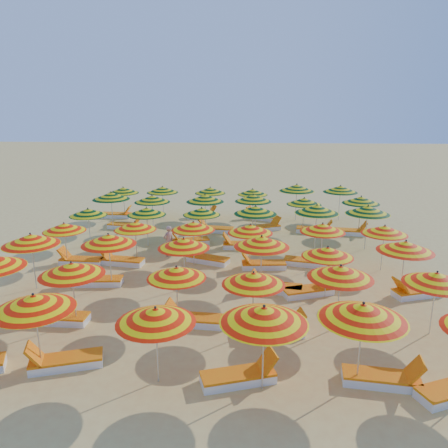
# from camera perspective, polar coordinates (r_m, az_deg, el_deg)

# --- Properties ---
(ground) EXTENTS (120.00, 120.00, 0.00)m
(ground) POSITION_cam_1_polar(r_m,az_deg,el_deg) (17.37, -0.10, -5.53)
(ground) COLOR #D6B85F
(ground) RESTS_ON ground
(umbrella_1) EXTENTS (2.19, 2.19, 2.00)m
(umbrella_1) POSITION_cam_1_polar(r_m,az_deg,el_deg) (11.12, -23.58, -9.38)
(umbrella_1) COLOR silver
(umbrella_1) RESTS_ON ground
(umbrella_2) EXTENTS (2.07, 2.07, 1.90)m
(umbrella_2) POSITION_cam_1_polar(r_m,az_deg,el_deg) (9.95, -8.92, -11.73)
(umbrella_2) COLOR silver
(umbrella_2) RESTS_ON ground
(umbrella_3) EXTENTS (2.38, 2.38, 2.06)m
(umbrella_3) POSITION_cam_1_polar(r_m,az_deg,el_deg) (9.59, 5.25, -11.76)
(umbrella_3) COLOR silver
(umbrella_3) RESTS_ON ground
(umbrella_4) EXTENTS (2.14, 2.14, 2.06)m
(umbrella_4) POSITION_cam_1_polar(r_m,az_deg,el_deg) (10.12, 17.70, -10.90)
(umbrella_4) COLOR silver
(umbrella_4) RESTS_ON ground
(umbrella_7) EXTENTS (1.93, 1.93, 1.95)m
(umbrella_7) POSITION_cam_1_polar(r_m,az_deg,el_deg) (13.04, -19.29, -5.56)
(umbrella_7) COLOR silver
(umbrella_7) RESTS_ON ground
(umbrella_8) EXTENTS (2.11, 2.11, 1.80)m
(umbrella_8) POSITION_cam_1_polar(r_m,az_deg,el_deg) (12.49, -6.23, -6.33)
(umbrella_8) COLOR silver
(umbrella_8) RESTS_ON ground
(umbrella_9) EXTENTS (2.14, 2.14, 1.84)m
(umbrella_9) POSITION_cam_1_polar(r_m,az_deg,el_deg) (11.93, 3.87, -7.13)
(umbrella_9) COLOR silver
(umbrella_9) RESTS_ON ground
(umbrella_10) EXTENTS (2.40, 2.40, 1.94)m
(umbrella_10) POSITION_cam_1_polar(r_m,az_deg,el_deg) (12.54, 14.98, -6.08)
(umbrella_10) COLOR silver
(umbrella_10) RESTS_ON ground
(umbrella_11) EXTENTS (2.29, 2.29, 1.88)m
(umbrella_11) POSITION_cam_1_polar(r_m,az_deg,el_deg) (13.15, 26.02, -6.41)
(umbrella_11) COLOR silver
(umbrella_11) RESTS_ON ground
(umbrella_12) EXTENTS (2.09, 2.09, 2.02)m
(umbrella_12) POSITION_cam_1_polar(r_m,az_deg,el_deg) (16.12, -23.92, -1.87)
(umbrella_12) COLOR silver
(umbrella_12) RESTS_ON ground
(umbrella_13) EXTENTS (1.89, 1.89, 1.98)m
(umbrella_13) POSITION_cam_1_polar(r_m,az_deg,el_deg) (15.37, -14.84, -1.98)
(umbrella_13) COLOR silver
(umbrella_13) RESTS_ON ground
(umbrella_14) EXTENTS (2.19, 2.19, 1.88)m
(umbrella_14) POSITION_cam_1_polar(r_m,az_deg,el_deg) (14.81, -5.29, -2.53)
(umbrella_14) COLOR silver
(umbrella_14) RESTS_ON ground
(umbrella_15) EXTENTS (2.50, 2.50, 2.00)m
(umbrella_15) POSITION_cam_1_polar(r_m,az_deg,el_deg) (14.63, 4.95, -2.31)
(umbrella_15) COLOR silver
(umbrella_15) RESTS_ON ground
(umbrella_16) EXTENTS (2.23, 2.23, 1.78)m
(umbrella_16) POSITION_cam_1_polar(r_m,az_deg,el_deg) (14.54, 13.38, -3.58)
(umbrella_16) COLOR silver
(umbrella_16) RESTS_ON ground
(umbrella_17) EXTENTS (2.38, 2.38, 1.94)m
(umbrella_17) POSITION_cam_1_polar(r_m,az_deg,el_deg) (15.44, 22.62, -2.72)
(umbrella_17) COLOR silver
(umbrella_17) RESTS_ON ground
(umbrella_18) EXTENTS (2.17, 2.17, 1.77)m
(umbrella_18) POSITION_cam_1_polar(r_m,az_deg,el_deg) (18.16, -20.16, -0.40)
(umbrella_18) COLOR silver
(umbrella_18) RESTS_ON ground
(umbrella_19) EXTENTS (2.16, 2.16, 1.78)m
(umbrella_19) POSITION_cam_1_polar(r_m,az_deg,el_deg) (17.58, -11.53, -0.24)
(umbrella_19) COLOR silver
(umbrella_19) RESTS_ON ground
(umbrella_20) EXTENTS (1.87, 1.87, 1.81)m
(umbrella_20) POSITION_cam_1_polar(r_m,az_deg,el_deg) (17.14, -4.03, -0.26)
(umbrella_20) COLOR silver
(umbrella_20) RESTS_ON ground
(umbrella_21) EXTENTS (1.98, 1.98, 1.83)m
(umbrella_21) POSITION_cam_1_polar(r_m,az_deg,el_deg) (16.65, 3.45, -0.64)
(umbrella_21) COLOR silver
(umbrella_21) RESTS_ON ground
(umbrella_22) EXTENTS (2.00, 2.00, 1.84)m
(umbrella_22) POSITION_cam_1_polar(r_m,az_deg,el_deg) (17.15, 12.76, -0.50)
(umbrella_22) COLOR silver
(umbrella_22) RESTS_ON ground
(umbrella_23) EXTENTS (2.29, 2.29, 1.83)m
(umbrella_23) POSITION_cam_1_polar(r_m,az_deg,el_deg) (17.55, 20.24, -0.74)
(umbrella_23) COLOR silver
(umbrella_23) RESTS_ON ground
(umbrella_24) EXTENTS (1.67, 1.67, 1.77)m
(umbrella_24) POSITION_cam_1_polar(r_m,az_deg,el_deg) (20.39, -17.33, 1.48)
(umbrella_24) COLOR silver
(umbrella_24) RESTS_ON ground
(umbrella_25) EXTENTS (2.04, 2.04, 1.83)m
(umbrella_25) POSITION_cam_1_polar(r_m,az_deg,el_deg) (19.71, -10.08, 1.64)
(umbrella_25) COLOR silver
(umbrella_25) RESTS_ON ground
(umbrella_26) EXTENTS (1.86, 1.86, 1.79)m
(umbrella_26) POSITION_cam_1_polar(r_m,az_deg,el_deg) (19.56, -2.94, 1.65)
(umbrella_26) COLOR silver
(umbrella_26) RESTS_ON ground
(umbrella_27) EXTENTS (1.97, 1.97, 2.01)m
(umbrella_27) POSITION_cam_1_polar(r_m,az_deg,el_deg) (19.03, 4.13, 1.84)
(umbrella_27) COLOR silver
(umbrella_27) RESTS_ON ground
(umbrella_28) EXTENTS (2.18, 2.18, 2.04)m
(umbrella_28) POSITION_cam_1_polar(r_m,az_deg,el_deg) (19.43, 12.03, 1.92)
(umbrella_28) COLOR silver
(umbrella_28) RESTS_ON ground
(umbrella_29) EXTENTS (2.43, 2.43, 2.04)m
(umbrella_29) POSITION_cam_1_polar(r_m,az_deg,el_deg) (19.87, 18.28, 1.75)
(umbrella_29) COLOR silver
(umbrella_29) RESTS_ON ground
(umbrella_30) EXTENTS (2.41, 2.41, 2.00)m
(umbrella_30) POSITION_cam_1_polar(r_m,az_deg,el_deg) (22.77, -14.54, 3.58)
(umbrella_30) COLOR silver
(umbrella_30) RESTS_ON ground
(umbrella_31) EXTENTS (2.30, 2.30, 1.89)m
(umbrella_31) POSITION_cam_1_polar(r_m,az_deg,el_deg) (22.09, -9.37, 3.27)
(umbrella_31) COLOR silver
(umbrella_31) RESTS_ON ground
(umbrella_32) EXTENTS (2.38, 2.38, 1.98)m
(umbrella_32) POSITION_cam_1_polar(r_m,az_deg,el_deg) (21.56, -2.49, 3.39)
(umbrella_32) COLOR silver
(umbrella_32) RESTS_ON ground
(umbrella_33) EXTENTS (2.32, 2.32, 1.95)m
(umbrella_33) POSITION_cam_1_polar(r_m,az_deg,el_deg) (21.79, 3.83, 3.41)
(umbrella_33) COLOR silver
(umbrella_33) RESTS_ON ground
(umbrella_34) EXTENTS (2.22, 2.22, 1.82)m
(umbrella_34) POSITION_cam_1_polar(r_m,az_deg,el_deg) (21.87, 10.42, 2.94)
(umbrella_34) COLOR silver
(umbrella_34) RESTS_ON ground
(umbrella_35) EXTENTS (2.05, 2.05, 1.93)m
(umbrella_35) POSITION_cam_1_polar(r_m,az_deg,el_deg) (22.35, 17.47, 3.00)
(umbrella_35) COLOR silver
(umbrella_35) RESTS_ON ground
(umbrella_36) EXTENTS (1.98, 1.98, 1.81)m
(umbrella_36) POSITION_cam_1_polar(r_m,az_deg,el_deg) (25.02, -13.03, 4.31)
(umbrella_36) COLOR silver
(umbrella_36) RESTS_ON ground
(umbrella_37) EXTENTS (2.29, 2.29, 1.86)m
(umbrella_37) POSITION_cam_1_polar(r_m,az_deg,el_deg) (24.61, -8.05, 4.46)
(umbrella_37) COLOR silver
(umbrella_37) RESTS_ON ground
(umbrella_38) EXTENTS (2.15, 2.15, 1.82)m
(umbrella_38) POSITION_cam_1_polar(r_m,az_deg,el_deg) (24.34, -1.82, 4.41)
(umbrella_38) COLOR silver
(umbrella_38) RESTS_ON ground
(umbrella_39) EXTENTS (1.98, 1.98, 1.77)m
(umbrella_39) POSITION_cam_1_polar(r_m,az_deg,el_deg) (24.18, 3.75, 4.21)
(umbrella_39) COLOR silver
(umbrella_39) RESTS_ON ground
(umbrella_40) EXTENTS (2.11, 2.11, 2.06)m
(umbrella_40) POSITION_cam_1_polar(r_m,az_deg,el_deg) (24.26, 9.48, 4.68)
(umbrella_40) COLOR silver
(umbrella_40) RESTS_ON ground
(umbrella_41) EXTENTS (2.11, 2.11, 1.99)m
(umbrella_41) POSITION_cam_1_polar(r_m,az_deg,el_deg) (24.74, 14.97, 4.44)
(umbrella_41) COLOR silver
(umbrella_41) RESTS_ON ground
(lounger_1) EXTENTS (1.83, 1.08, 0.69)m
(lounger_1) POSITION_cam_1_polar(r_m,az_deg,el_deg) (11.76, -20.11, -16.46)
(lounger_1) COLOR white
(lounger_1) RESTS_ON ground
(lounger_2) EXTENTS (1.83, 1.08, 0.69)m
(lounger_2) POSITION_cam_1_polar(r_m,az_deg,el_deg) (10.60, 2.11, -19.25)
(lounger_2) COLOR white
(lounger_2) RESTS_ON ground
(lounger_3) EXTENTS (1.79, 0.79, 0.69)m
(lounger_3) POSITION_cam_1_polar(r_m,az_deg,el_deg) (11.13, 20.05, -18.41)
(lounger_3) COLOR white
(lounger_3) RESTS_ON ground
(lounger_5) EXTENTS (1.75, 0.63, 0.69)m
(lounger_5) POSITION_cam_1_polar(r_m,az_deg,el_deg) (13.94, -20.92, -11.35)
(lounger_5) COLOR white
(lounger_5) RESTS_ON ground
(lounger_6) EXTENTS (1.77, 0.71, 0.69)m
(lounger_6) POSITION_cam_1_polar(r_m,az_deg,el_deg) (12.97, -3.84, -12.36)
(lounger_6) COLOR white
(lounger_6) RESTS_ON ground
(lounger_7) EXTENTS (1.81, 0.86, 0.69)m
(lounger_7) POSITION_cam_1_polar(r_m,az_deg,el_deg) (12.47, 6.58, -13.63)
(lounger_7) COLOR white
(lounger_7) RESTS_ON ground
(lounger_8) EXTENTS (1.78, 0.74, 0.69)m
(lounger_8) POSITION_cam_1_polar(r_m,az_deg,el_deg) (16.23, -16.30, -7.12)
(lounger_8) COLOR white
(lounger_8) RESTS_ON ground
(lounger_9) EXTENTS (1.80, 0.86, 0.69)m
(lounger_9) POSITION_cam_1_polar(r_m,az_deg,el_deg) (15.15, 6.73, -8.22)
(lounger_9) COLOR white
(lounger_9) RESTS_ON ground
(lounger_10) EXTENTS (1.83, 1.13, 0.69)m
(lounger_10) POSITION_cam_1_polar(r_m,az_deg,el_deg) (15.08, 11.06, -8.53)
(lounger_10) COLOR white
(lounger_10) RESTS_ON ground
(lounger_11) EXTENTS (1.83, 1.09, 0.69)m
(lounger_11) POSITION_cam_1_polar(r_m,az_deg,el_deg) (16.05, 23.87, -8.12)
(lounger_11) COLOR white
(lounger_11) RESTS_ON ground
(lounger_12) EXTENTS (1.75, 0.63, 0.69)m
(lounger_12) POSITION_cam_1_polar(r_m,az_deg,el_deg) (18.46, -18.22, -4.56)
(lounger_12) COLOR white
(lounger_12) RESTS_ON ground
(lounger_13) EXTENTS (1.80, 0.82, 0.69)m
(lounger_13) POSITION_cam_1_polar(r_m,az_deg,el_deg) (18.00, -13.28, -4.69)
(lounger_13) COLOR white
(lounger_13) RESTS_ON ground
(lounger_14) EXTENTS (1.83, 1.15, 0.69)m
(lounger_14) POSITION_cam_1_polar(r_m,az_deg,el_deg) (17.75, -2.23, -4.57)
(lounger_14) COLOR white
(lounger_14) RESTS_ON ground
(lounger_15) EXTENTS (1.78, 0.73, 0.69)m
(lounger_15) POSITION_cam_1_polar(r_m,az_deg,el_deg) (17.18, 5.05, -5.30)
(lounger_15) COLOR white
(lounger_15) RESTS_ON ground
(lounger_16) EXTENTS (1.82, 0.94, 0.69)m
(lounger_16) POSITION_cam_1_polar(r_m,az_deg,el_deg) (17.72, 10.77, -4.86)
(lounger_16) COLOR white
(lounger_16) RESTS_ON ground
(lounger_17) EXTENTS (1.83, 1.10, 0.69)m
(lounger_17) POSITION_cam_1_polar(r_m,az_deg,el_deg) (20.05, -4.57, -2.26)
(lounger_17) COLOR white
(lounger_17) RESTS_ON ground
(lounger_18) EXTENTS (1.74, 0.61, 0.69)m
(lounger_18) POSITION_cam_1_polar(r_m,az_deg,el_deg) (19.47, 2.28, -2.75)
(lounger_18) COLOR white
(lounger_18) RESTS_ON ground
(lounger_19) EXTENTS (1.80, 0.86, 0.69)m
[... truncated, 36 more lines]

